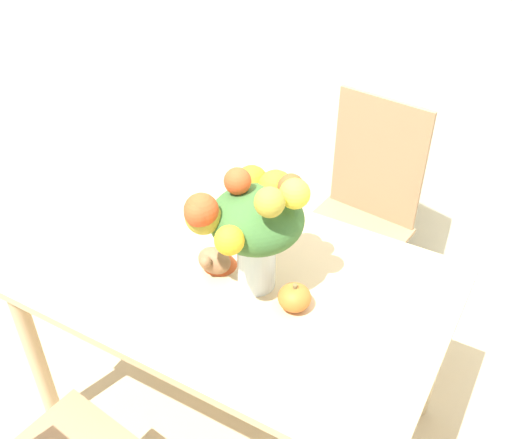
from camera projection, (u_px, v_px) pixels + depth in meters
ground_plane at (238, 412)px, 2.36m from camera, size 12.00×12.00×0.00m
dining_table at (235, 297)px, 1.98m from camera, size 1.35×0.86×0.74m
flower_vase at (252, 221)px, 1.73m from camera, size 0.31×0.36×0.43m
pumpkin at (295, 297)px, 1.78m from camera, size 0.10×0.10×0.09m
turkey_figurine at (217, 257)px, 1.92m from camera, size 0.11×0.15×0.09m
dining_chair_near_window at (359, 217)px, 2.52m from camera, size 0.47×0.47×1.02m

